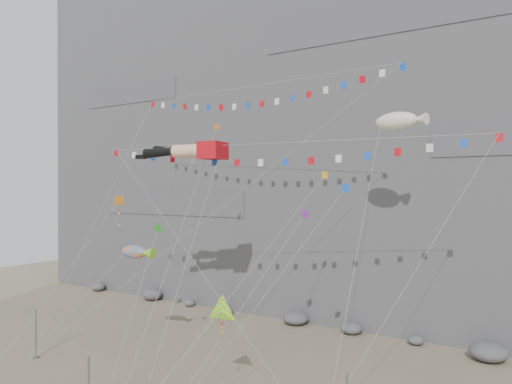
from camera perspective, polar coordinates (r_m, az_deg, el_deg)
ground at (r=38.89m, az=-8.26°, el=-20.34°), size 120.00×120.00×0.00m
cliff at (r=64.95m, az=11.00°, el=10.38°), size 80.00×28.00×50.00m
talus_boulders at (r=52.10m, az=4.56°, el=-14.22°), size 60.00×3.00×1.20m
anchor_pole_left at (r=45.68m, az=-23.86°, el=-14.56°), size 0.12×0.12×3.99m
legs_kite at (r=41.54m, az=-7.60°, el=4.61°), size 10.71×13.36×20.92m
flag_banner_upper at (r=44.76m, az=-0.18°, el=12.02°), size 26.64×14.28×29.34m
flag_banner_lower at (r=38.17m, az=1.93°, el=5.58°), size 30.90×9.53×20.21m
harlequin_kite at (r=44.15m, az=-15.44°, el=-1.01°), size 6.81×7.91×15.67m
fish_windsock at (r=42.61m, az=-13.73°, el=-6.68°), size 8.35×6.50×11.96m
delta_kite at (r=32.37m, az=-4.00°, el=-13.45°), size 4.31×5.29×8.33m
blimp_windsock at (r=39.87m, az=15.71°, el=7.76°), size 4.51×14.70×23.21m
small_kite_a at (r=43.44m, az=-4.81°, el=6.60°), size 3.44×14.36×23.72m
small_kite_b at (r=37.34m, az=5.41°, el=-2.81°), size 4.18×11.69×16.51m
small_kite_c at (r=38.83m, az=-11.24°, el=-4.35°), size 2.99×7.85×13.12m
small_kite_d at (r=38.03m, az=7.56°, el=1.56°), size 7.12×13.25×20.44m
small_kite_e at (r=32.25m, az=9.87°, el=0.01°), size 8.52×8.14×17.51m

